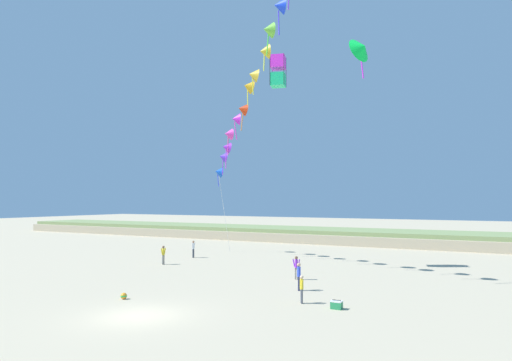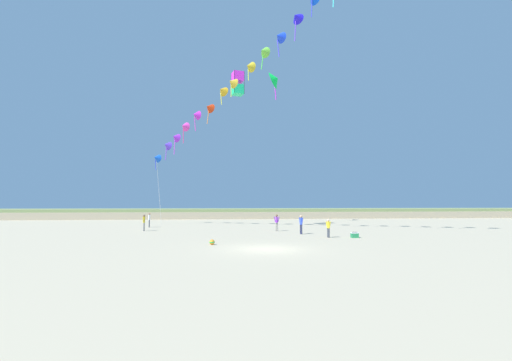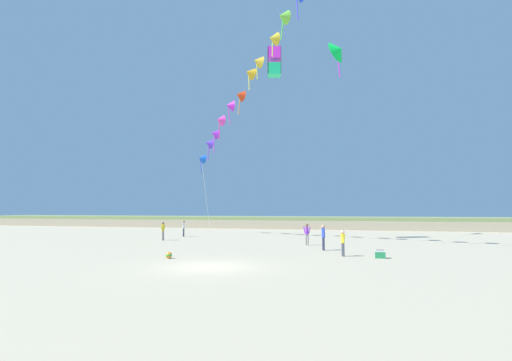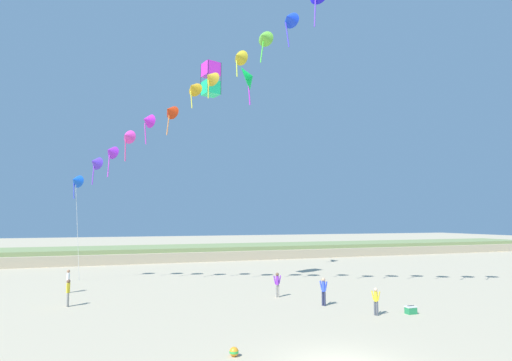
% 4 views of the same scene
% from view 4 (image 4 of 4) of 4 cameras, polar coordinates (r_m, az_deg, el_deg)
% --- Properties ---
extents(dune_ridge, '(120.00, 10.64, 1.68)m').
position_cam_4_polar(dune_ridge, '(56.07, -11.26, -10.06)').
color(dune_ridge, tan).
rests_on(dune_ridge, ground).
extents(person_near_left, '(0.31, 0.58, 1.70)m').
position_cam_4_polar(person_near_left, '(25.76, 9.63, -15.09)').
color(person_near_left, '#282D4C').
rests_on(person_near_left, ground).
extents(person_near_right, '(0.58, 0.22, 1.65)m').
position_cam_4_polar(person_near_right, '(28.15, 3.06, -14.41)').
color(person_near_right, gray).
rests_on(person_near_right, ground).
extents(person_mid_center, '(0.22, 0.58, 1.64)m').
position_cam_4_polar(person_mid_center, '(32.75, -25.26, -12.66)').
color(person_mid_center, '#474C56').
rests_on(person_mid_center, ground).
extents(person_far_left, '(0.22, 0.57, 1.63)m').
position_cam_4_polar(person_far_left, '(27.69, -25.26, -14.06)').
color(person_far_left, gray).
rests_on(person_far_left, ground).
extents(person_far_right, '(0.34, 0.49, 1.50)m').
position_cam_4_polar(person_far_right, '(23.93, 16.75, -15.95)').
color(person_far_right, '#474C56').
rests_on(person_far_right, ground).
extents(kite_banner_string, '(23.39, 24.36, 25.28)m').
position_cam_4_polar(kite_banner_string, '(29.43, -2.78, 17.38)').
color(kite_banner_string, blue).
extents(large_kite_low_lead, '(2.47, 2.91, 4.12)m').
position_cam_4_polar(large_kite_low_lead, '(41.68, -0.98, 14.49)').
color(large_kite_low_lead, '#0EEB47').
extents(large_kite_mid_trail, '(1.52, 1.52, 2.63)m').
position_cam_4_polar(large_kite_mid_trail, '(33.32, -6.47, 14.19)').
color(large_kite_mid_trail, '#1BCC7E').
extents(beach_cooler, '(0.58, 0.41, 0.46)m').
position_cam_4_polar(beach_cooler, '(25.05, 21.24, -16.86)').
color(beach_cooler, '#23844C').
rests_on(beach_cooler, ground).
extents(beach_ball, '(0.36, 0.36, 0.36)m').
position_cam_4_polar(beach_ball, '(16.75, -3.16, -23.23)').
color(beach_ball, orange).
rests_on(beach_ball, ground).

